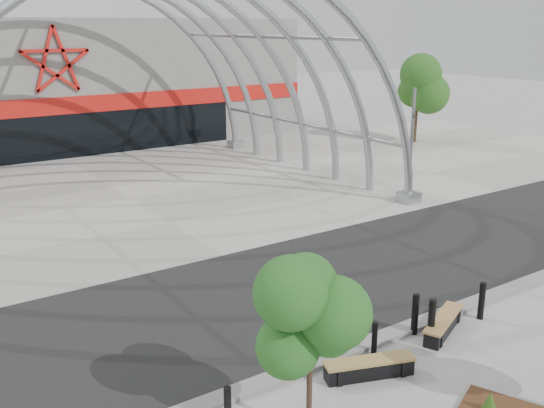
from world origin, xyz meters
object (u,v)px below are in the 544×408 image
signal_pole (411,143)px  street_tree_0 (311,317)px  bench_1 (443,325)px  bench_0 (369,368)px  bollard_2 (432,321)px

signal_pole → street_tree_0: 17.15m
bench_1 → bench_0: bearing=-171.3°
bench_1 → bollard_2: 0.71m
street_tree_0 → bench_1: 5.90m
bench_0 → signal_pole: bearing=40.6°
signal_pole → bollard_2: 13.04m
signal_pole → bench_0: bearing=-139.4°
signal_pole → bench_0: size_ratio=2.37×
bench_1 → street_tree_0: bearing=-166.6°
street_tree_0 → bench_1: (5.30, 1.26, -2.28)m
signal_pole → street_tree_0: bearing=-142.4°
bench_1 → bollard_2: (-0.60, -0.12, 0.36)m
signal_pole → bollard_2: bearing=-133.7°
signal_pole → bench_0: signal_pole is taller
signal_pole → bench_0: 15.04m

